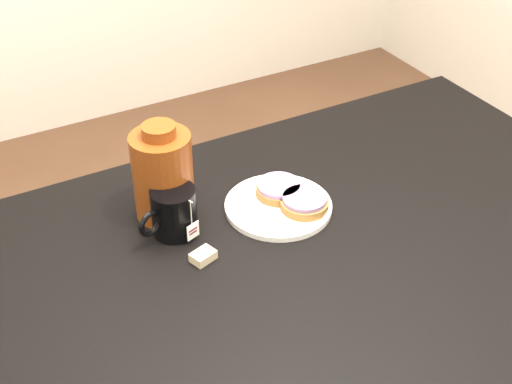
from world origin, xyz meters
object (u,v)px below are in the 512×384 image
Objects in this scene: bagel_back at (279,189)px; bagel_package at (163,174)px; plate at (278,205)px; teabag_pouch at (203,256)px; mug at (173,211)px; table at (313,280)px; bagel_front at (304,202)px.

bagel_package is at bearing 162.63° from bagel_back.
plate is 2.15× the size of bagel_back.
mug is at bearing 97.28° from teabag_pouch.
table is 0.23m from teabag_pouch.
table is at bearing -95.86° from bagel_back.
plate is 1.08× the size of bagel_package.
bagel_package is at bearing 130.68° from table.
bagel_back is at bearing 24.25° from teabag_pouch.
bagel_front is 2.72× the size of teabag_pouch.
bagel_back is 0.84× the size of bagel_front.
plate reaches higher than table.
bagel_package is at bearing 151.19° from bagel_front.
bagel_package is (0.01, 0.07, 0.04)m from mug.
table is at bearing -49.32° from bagel_package.
mug is at bearing 171.46° from plate.
bagel_front is at bearing -28.81° from bagel_package.
bagel_back is at bearing -20.42° from mug.
mug is at bearing 165.06° from bagel_front.
plate is at bearing 137.97° from bagel_front.
teabag_pouch is (-0.20, 0.07, 0.09)m from table.
bagel_package is at bearing 61.90° from mug.
teabag_pouch is at bearing -160.96° from plate.
teabag_pouch is at bearing -155.75° from bagel_back.
table is 13.67× the size of bagel_back.
mug reaches higher than teabag_pouch.
bagel_front is 0.27m from mug.
bagel_front is (0.04, -0.04, 0.02)m from plate.
bagel_back is 0.24m from mug.
bagel_package is (-0.21, 0.10, 0.09)m from plate.
bagel_front reaches higher than table.
bagel_package reaches higher than bagel_back.
mug reaches higher than bagel_front.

